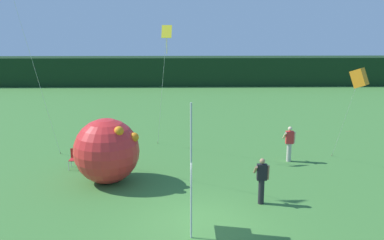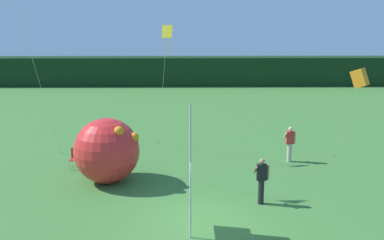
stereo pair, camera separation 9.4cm
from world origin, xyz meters
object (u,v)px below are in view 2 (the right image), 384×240
Objects in this scene: person_far_left at (261,180)px; folding_chair at (76,157)px; person_mid_field at (290,143)px; kite_orange_box_3 at (360,78)px; inflatable_balloon at (107,151)px; banner_flag at (190,172)px; person_near_banner at (97,144)px; kite_yellow_diamond_1 at (166,42)px.

folding_chair is at bearing 152.46° from person_far_left.
person_far_left reaches higher than person_mid_field.
person_far_left reaches higher than folding_chair.
inflatable_balloon is at bearing -178.30° from kite_orange_box_3.
banner_flag is 8.75m from kite_orange_box_3.
kite_orange_box_3 is at bearing 31.02° from person_far_left.
inflatable_balloon is 2.63m from folding_chair.
person_near_banner is 2.68m from inflatable_balloon.
folding_chair is (-0.82, -0.70, -0.40)m from person_near_banner.
kite_orange_box_3 reaches higher than person_near_banner.
banner_flag reaches higher than person_far_left.
person_mid_field is 9.96m from folding_chair.
person_mid_field is at bearing 4.37° from folding_chair.
banner_flag is at bearing -50.81° from folding_chair.
kite_orange_box_3 reaches higher than banner_flag.
kite_orange_box_3 is at bearing 35.00° from banner_flag.
kite_yellow_diamond_1 reaches higher than kite_orange_box_3.
kite_orange_box_3 is (2.17, -2.23, 3.39)m from person_mid_field.
kite_orange_box_3 is at bearing 1.70° from inflatable_balloon.
inflatable_balloon is at bearing -69.42° from person_near_banner.
person_mid_field is at bearing 66.06° from person_far_left.
banner_flag is 2.53× the size of person_near_banner.
inflatable_balloon is (0.93, -2.47, 0.45)m from person_near_banner.
kite_orange_box_3 reaches higher than person_mid_field.
banner_flag is 0.91× the size of kite_orange_box_3.
kite_orange_box_3 is (10.34, 0.31, 2.94)m from inflatable_balloon.
inflatable_balloon is (-6.03, 2.28, 0.42)m from person_far_left.
kite_yellow_diamond_1 reaches higher than folding_chair.
inflatable_balloon is 0.58× the size of kite_orange_box_3.
person_far_left is 8.17m from kite_yellow_diamond_1.
banner_flag is 8.70m from kite_yellow_diamond_1.
person_far_left is 0.37× the size of kite_orange_box_3.
folding_chair is (-5.16, 6.32, -1.56)m from banner_flag.
person_near_banner reaches higher than person_mid_field.
banner_flag is at bearing -145.00° from kite_orange_box_3.
folding_chair is (-9.92, -0.76, -0.40)m from person_mid_field.
banner_flag reaches higher than person_near_banner.
person_near_banner is at bearing 121.67° from banner_flag.
inflatable_balloon reaches higher than person_far_left.
person_near_banner is (-4.33, 7.02, -1.16)m from banner_flag.
person_near_banner is 8.43m from person_far_left.
inflatable_balloon is 10.75m from kite_orange_box_3.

